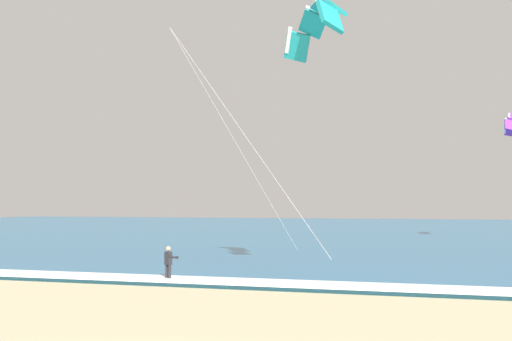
% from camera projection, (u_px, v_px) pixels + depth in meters
% --- Properties ---
extents(sea, '(200.00, 120.00, 0.20)m').
position_uv_depth(sea, '(394.00, 230.00, 83.80)').
color(sea, teal).
rests_on(sea, ground).
extents(surf_foam, '(200.00, 2.49, 0.04)m').
position_uv_depth(surf_foam, '(283.00, 283.00, 27.41)').
color(surf_foam, white).
rests_on(surf_foam, sea).
extents(surfboard, '(1.04, 1.44, 0.09)m').
position_uv_depth(surfboard, '(168.00, 283.00, 29.15)').
color(surfboard, yellow).
rests_on(surfboard, ground).
extents(kitesurfer, '(0.67, 0.67, 1.69)m').
position_uv_depth(kitesurfer, '(169.00, 263.00, 29.21)').
color(kitesurfer, '#232328').
rests_on(kitesurfer, ground).
extents(kite_primary, '(8.26, 6.30, 12.50)m').
position_uv_depth(kite_primary, '(318.00, 21.00, 31.25)').
color(kite_primary, teal).
extents(kite_distant, '(1.62, 5.51, 1.99)m').
position_uv_depth(kite_distant, '(512.00, 122.00, 60.27)').
color(kite_distant, purple).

